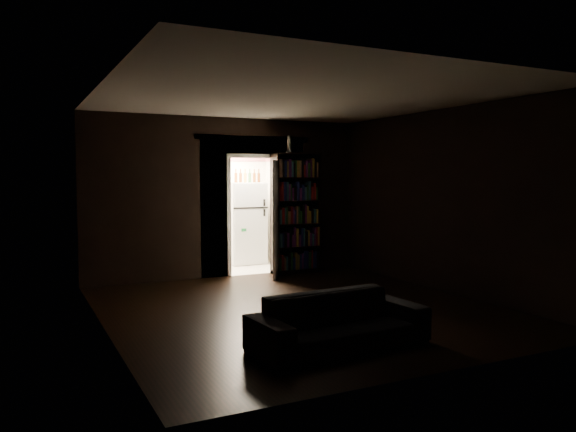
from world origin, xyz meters
TOP-DOWN VIEW (x-y plane):
  - ground at (0.00, 0.00)m, footprint 5.50×5.50m
  - room_walls at (-0.01, 1.07)m, footprint 5.02×5.61m
  - kitchen_alcove at (0.50, 3.87)m, footprint 2.20×1.80m
  - sofa at (-0.42, -1.68)m, footprint 1.93×0.94m
  - bookshelf at (1.25, 2.55)m, footprint 0.94×0.48m
  - refrigerator at (0.83, 4.03)m, footprint 0.92×0.88m
  - door at (0.76, 2.36)m, footprint 0.46×0.76m
  - figurine at (1.09, 2.52)m, footprint 0.12×0.12m
  - bottles at (0.89, 4.00)m, footprint 0.68×0.15m

SIDE VIEW (x-z plane):
  - ground at x=0.00m, z-range 0.00..0.00m
  - sofa at x=-0.42m, z-range 0.00..0.72m
  - refrigerator at x=0.83m, z-range 0.00..1.65m
  - door at x=0.76m, z-range 0.00..2.05m
  - bookshelf at x=1.25m, z-range 0.00..2.20m
  - kitchen_alcove at x=0.50m, z-range -0.09..2.51m
  - room_walls at x=-0.01m, z-range 0.26..3.10m
  - bottles at x=0.89m, z-range 1.65..1.93m
  - figurine at x=1.09m, z-range 2.20..2.51m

